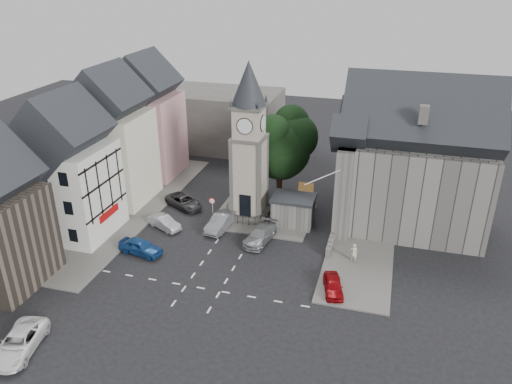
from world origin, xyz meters
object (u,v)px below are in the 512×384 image
(car_west_blue, at_px, (140,247))
(car_east_red, at_px, (333,285))
(stone_shelter, at_px, (293,210))
(pedestrian, at_px, (354,253))
(clock_tower, at_px, (249,143))

(car_west_blue, height_order, car_east_red, car_west_blue)
(car_west_blue, relative_size, car_east_red, 1.18)
(stone_shelter, height_order, car_west_blue, stone_shelter)
(stone_shelter, bearing_deg, car_west_blue, -142.36)
(car_west_blue, relative_size, pedestrian, 2.29)
(stone_shelter, height_order, pedestrian, stone_shelter)
(clock_tower, xyz_separation_m, car_west_blue, (-7.50, -9.98, -7.40))
(car_west_blue, xyz_separation_m, car_east_red, (17.89, -1.01, -0.11))
(car_west_blue, bearing_deg, pedestrian, -68.91)
(stone_shelter, relative_size, pedestrian, 2.32)
(car_west_blue, bearing_deg, car_east_red, -84.00)
(car_west_blue, distance_m, car_east_red, 17.92)
(clock_tower, relative_size, stone_shelter, 3.78)
(stone_shelter, bearing_deg, car_east_red, -61.97)
(stone_shelter, distance_m, car_west_blue, 15.55)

